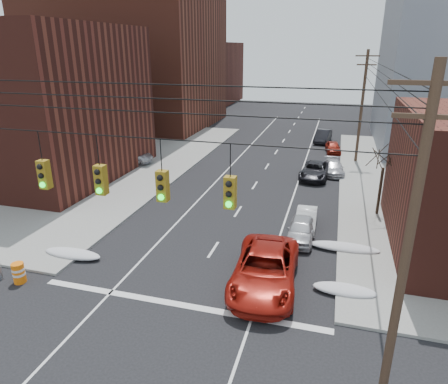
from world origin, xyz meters
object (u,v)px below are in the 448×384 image
Objects in this scene: parked_car_e at (333,147)px; parked_car_d at (334,168)px; red_pickup at (265,269)px; construction_barrel at (19,273)px; parked_car_c at (315,171)px; parked_car_f at (323,136)px; lot_car_b at (126,156)px; parked_car_b at (306,219)px; lot_car_c at (54,177)px; lot_car_a at (56,182)px; lot_car_d at (104,144)px; parked_car_a at (301,229)px.

parked_car_d is at bearing -95.09° from parked_car_e.
red_pickup is 12.35m from construction_barrel.
parked_car_d is (1.60, 1.77, -0.09)m from parked_car_c.
lot_car_b is (-18.60, -15.74, 0.14)m from parked_car_f.
parked_car_d is at bearing 78.60° from red_pickup.
parked_car_b is 0.84× the size of lot_car_c.
parked_car_e is 0.70× the size of lot_car_b.
lot_car_d is (-3.38, 12.82, 0.09)m from lot_car_a.
lot_car_b reaches higher than parked_car_e.
parked_car_a is 22.14m from lot_car_b.
red_pickup is 31.16m from lot_car_d.
lot_car_d is at bearing 176.67° from parked_car_c.
red_pickup reaches higher than lot_car_a.
parked_car_f and lot_car_a have the same top height.
parked_car_f is 31.68m from lot_car_a.
construction_barrel is (-11.95, -3.08, -0.37)m from red_pickup.
lot_car_c reaches higher than parked_car_c.
parked_car_a is 27.74m from parked_car_f.
red_pickup reaches higher than parked_car_d.
parked_car_f is (0.00, 15.01, 0.05)m from parked_car_c.
lot_car_d is at bearing 132.33° from red_pickup.
lot_car_b is 1.23× the size of lot_car_c.
lot_car_c is at bearing -162.93° from parked_car_d.
red_pickup is at bearing -88.98° from parked_car_c.
lot_car_a reaches higher than parked_car_d.
lot_car_a is at bearing -145.15° from parked_car_e.
parked_car_e is 3.52× the size of construction_barrel.
parked_car_d is 24.47m from lot_car_a.
red_pickup is at bearing -102.14° from parked_car_e.
lot_car_a is at bearing 120.14° from construction_barrel.
parked_car_a reaches higher than construction_barrel.
red_pickup reaches higher than parked_car_e.
parked_car_c is 4.75× the size of construction_barrel.
parked_car_f reaches higher than parked_car_a.
parked_car_e is at bearing 87.00° from parked_car_c.
lot_car_d is (-23.54, -11.62, 0.17)m from parked_car_f.
parked_car_c reaches higher than parked_car_d.
construction_barrel is (-13.18, -36.45, -0.21)m from parked_car_f.
lot_car_b reaches higher than parked_car_f.
parked_car_c is 1.35× the size of parked_car_e.
red_pickup is 1.44× the size of parked_car_f.
parked_car_c is at bearing -138.73° from parked_car_d.
parked_car_a is 20.43m from lot_car_a.
red_pickup is at bearing -85.53° from parked_car_f.
construction_barrel is at bearing -168.95° from red_pickup.
parked_car_b is 3.46× the size of construction_barrel.
lot_car_a is 0.77× the size of lot_car_b.
construction_barrel is (-13.33, -10.50, -0.06)m from parked_car_b.
parked_car_c is 9.85m from parked_car_e.
lot_car_a is at bearing -150.32° from lot_car_d.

